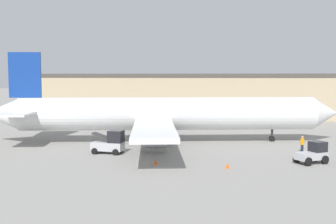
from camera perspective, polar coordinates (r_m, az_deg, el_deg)
The scene contains 8 objects.
ground_plane at distance 51.92m, azimuth 0.00°, elevation -4.08°, with size 400.00×400.00×0.00m, color gray.
terminal_building at distance 84.46m, azimuth 8.10°, elevation 2.27°, with size 78.63×12.21×8.53m.
airplane at distance 51.47m, azimuth -1.04°, elevation -0.29°, with size 43.45×34.90×10.94m.
ground_crew_worker at distance 46.97m, azimuth 17.72°, elevation -4.11°, with size 0.39×0.39×1.78m.
baggage_tug at distance 41.59m, azimuth 19.05°, elevation -5.32°, with size 3.29×3.01×2.02m.
belt_loader_truck at distance 44.55m, azimuth -7.84°, elevation -4.17°, with size 3.43×2.03×2.46m.
safety_cone_near at distance 37.67m, azimuth 8.06°, elevation -7.17°, with size 0.36×0.36×0.55m.
safety_cone_far at distance 38.88m, azimuth -1.73°, elevation -6.74°, with size 0.36×0.36×0.55m.
Camera 1 is at (8.16, -50.63, 8.16)m, focal length 45.00 mm.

